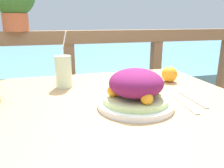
{
  "coord_description": "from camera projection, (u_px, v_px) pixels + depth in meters",
  "views": [
    {
      "loc": [
        -0.14,
        -0.71,
        1.06
      ],
      "look_at": [
        0.09,
        0.05,
        0.83
      ],
      "focal_mm": 35.0,
      "sensor_mm": 36.0,
      "label": 1
    }
  ],
  "objects": [
    {
      "name": "fork",
      "position": [
        185.0,
        104.0,
        0.79
      ],
      "size": [
        0.04,
        0.18,
        0.0
      ],
      "color": "silver",
      "rests_on": "patio_table"
    },
    {
      "name": "knife",
      "position": [
        193.0,
        99.0,
        0.83
      ],
      "size": [
        0.03,
        0.18,
        0.0
      ],
      "color": "silver",
      "rests_on": "patio_table"
    },
    {
      "name": "sea_backdrop",
      "position": [
        58.0,
        68.0,
        4.02
      ],
      "size": [
        12.0,
        4.0,
        0.45
      ],
      "color": "#568EA8",
      "rests_on": "ground_plane"
    },
    {
      "name": "railing_fence",
      "position": [
        70.0,
        74.0,
        1.58
      ],
      "size": [
        2.8,
        0.08,
        1.0
      ],
      "color": "brown",
      "rests_on": "ground_plane"
    },
    {
      "name": "patio_table",
      "position": [
        94.0,
        129.0,
        0.8
      ],
      "size": [
        1.2,
        0.98,
        0.77
      ],
      "color": "tan",
      "rests_on": "ground_plane"
    },
    {
      "name": "orange_near_basket",
      "position": [
        169.0,
        74.0,
        1.07
      ],
      "size": [
        0.08,
        0.08,
        0.08
      ],
      "color": "orange",
      "rests_on": "patio_table"
    },
    {
      "name": "salad_plate",
      "position": [
        136.0,
        91.0,
        0.75
      ],
      "size": [
        0.27,
        0.27,
        0.14
      ],
      "color": "silver",
      "rests_on": "patio_table"
    },
    {
      "name": "drink_glass",
      "position": [
        63.0,
        72.0,
        0.98
      ],
      "size": [
        0.07,
        0.07,
        0.25
      ],
      "color": "beige",
      "rests_on": "patio_table"
    }
  ]
}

